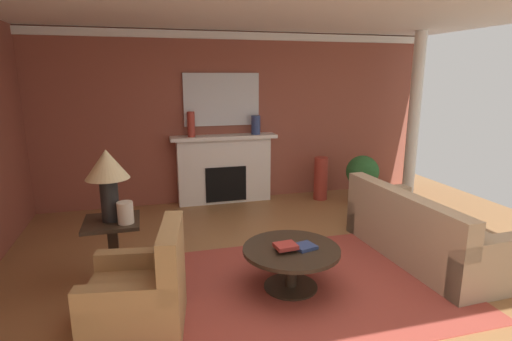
# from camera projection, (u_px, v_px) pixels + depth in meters

# --- Properties ---
(ground_plane) EXTENTS (8.58, 8.58, 0.00)m
(ground_plane) POSITION_uv_depth(u_px,v_px,m) (303.00, 283.00, 4.33)
(ground_plane) COLOR olive
(wall_fireplace) EXTENTS (7.20, 0.12, 2.88)m
(wall_fireplace) POSITION_uv_depth(u_px,v_px,m) (235.00, 118.00, 7.07)
(wall_fireplace) COLOR brown
(wall_fireplace) RESTS_ON ground_plane
(crown_moulding) EXTENTS (7.20, 0.08, 0.12)m
(crown_moulding) POSITION_uv_depth(u_px,v_px,m) (235.00, 36.00, 6.68)
(crown_moulding) COLOR white
(area_rug) EXTENTS (3.50, 2.29, 0.01)m
(area_rug) POSITION_uv_depth(u_px,v_px,m) (291.00, 287.00, 4.24)
(area_rug) COLOR #993D33
(area_rug) RESTS_ON ground_plane
(fireplace) EXTENTS (1.80, 0.35, 1.18)m
(fireplace) POSITION_uv_depth(u_px,v_px,m) (224.00, 171.00, 7.01)
(fireplace) COLOR white
(fireplace) RESTS_ON ground_plane
(mantel_mirror) EXTENTS (1.29, 0.04, 0.88)m
(mantel_mirror) POSITION_uv_depth(u_px,v_px,m) (222.00, 100.00, 6.84)
(mantel_mirror) COLOR silver
(sofa) EXTENTS (0.98, 2.13, 0.85)m
(sofa) POSITION_uv_depth(u_px,v_px,m) (421.00, 235.00, 4.88)
(sofa) COLOR tan
(sofa) RESTS_ON ground_plane
(armchair_near_window) EXTENTS (0.92, 0.92, 0.95)m
(armchair_near_window) POSITION_uv_depth(u_px,v_px,m) (141.00, 298.00, 3.48)
(armchair_near_window) COLOR #9E7A4C
(armchair_near_window) RESTS_ON ground_plane
(coffee_table) EXTENTS (1.00, 1.00, 0.45)m
(coffee_table) POSITION_uv_depth(u_px,v_px,m) (291.00, 258.00, 4.16)
(coffee_table) COLOR #2D2319
(coffee_table) RESTS_ON ground_plane
(side_table) EXTENTS (0.56, 0.56, 0.70)m
(side_table) POSITION_uv_depth(u_px,v_px,m) (114.00, 247.00, 4.28)
(side_table) COLOR #2D2319
(side_table) RESTS_ON ground_plane
(table_lamp) EXTENTS (0.44, 0.44, 0.75)m
(table_lamp) POSITION_uv_depth(u_px,v_px,m) (107.00, 171.00, 4.09)
(table_lamp) COLOR black
(table_lamp) RESTS_ON side_table
(vase_mantel_right) EXTENTS (0.16, 0.16, 0.32)m
(vase_mantel_right) POSITION_uv_depth(u_px,v_px,m) (256.00, 125.00, 6.92)
(vase_mantel_right) COLOR navy
(vase_mantel_right) RESTS_ON fireplace
(vase_mantel_left) EXTENTS (0.13, 0.13, 0.41)m
(vase_mantel_left) POSITION_uv_depth(u_px,v_px,m) (191.00, 124.00, 6.63)
(vase_mantel_left) COLOR #9E3328
(vase_mantel_left) RESTS_ON fireplace
(vase_on_side_table) EXTENTS (0.16, 0.16, 0.22)m
(vase_on_side_table) POSITION_uv_depth(u_px,v_px,m) (125.00, 213.00, 4.11)
(vase_on_side_table) COLOR beige
(vase_on_side_table) RESTS_ON side_table
(vase_tall_corner) EXTENTS (0.24, 0.24, 0.76)m
(vase_tall_corner) POSITION_uv_depth(u_px,v_px,m) (321.00, 178.00, 7.20)
(vase_tall_corner) COLOR #9E3328
(vase_tall_corner) RESTS_ON ground_plane
(book_red_cover) EXTENTS (0.25, 0.24, 0.04)m
(book_red_cover) POSITION_uv_depth(u_px,v_px,m) (305.00, 247.00, 4.13)
(book_red_cover) COLOR navy
(book_red_cover) RESTS_ON coffee_table
(book_art_folio) EXTENTS (0.23, 0.20, 0.04)m
(book_art_folio) POSITION_uv_depth(u_px,v_px,m) (286.00, 246.00, 4.05)
(book_art_folio) COLOR maroon
(book_art_folio) RESTS_ON coffee_table
(potted_plant) EXTENTS (0.56, 0.56, 0.83)m
(potted_plant) POSITION_uv_depth(u_px,v_px,m) (362.00, 175.00, 6.98)
(potted_plant) COLOR #A8754C
(potted_plant) RESTS_ON ground_plane
(column_white) EXTENTS (0.20, 0.20, 2.88)m
(column_white) POSITION_uv_depth(u_px,v_px,m) (414.00, 119.00, 6.98)
(column_white) COLOR white
(column_white) RESTS_ON ground_plane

